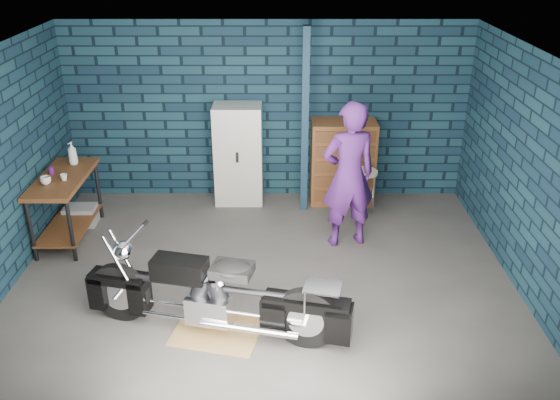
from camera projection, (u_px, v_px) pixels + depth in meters
The scene contains 15 objects.
ground at pixel (264, 278), 7.23m from camera, with size 6.00×6.00×0.00m, color #4E4C49.
room_walls at pixel (263, 114), 6.92m from camera, with size 6.02×5.01×2.71m.
support_post at pixel (305, 123), 8.41m from camera, with size 0.10×0.10×2.70m, color #132B3D.
workbench at pixel (67, 207), 7.98m from camera, with size 0.60×1.40×0.91m, color brown.
drip_mat at pixel (217, 332), 6.28m from camera, with size 0.90×0.68×0.01m, color olive.
motorcycle at pixel (215, 290), 6.06m from camera, with size 2.41×0.65×1.06m, color black, non-canonical shape.
person at pixel (349, 175), 7.62m from camera, with size 0.72×0.47×1.96m, color #4D1D6E.
storage_bin at pixel (81, 215), 8.47m from camera, with size 0.44×0.31×0.27m, color gray.
locker at pixel (238, 155), 8.92m from camera, with size 0.71×0.51×1.53m, color silver.
tool_chest at pixel (343, 162), 8.97m from camera, with size 0.96×0.53×1.28m, color brown.
shop_stool at pixel (363, 192), 8.69m from camera, with size 0.38×0.38×0.69m, color beige, non-canonical shape.
cup_a at pixel (46, 180), 7.53m from camera, with size 0.13×0.13×0.11m, color beige.
cup_b at pixel (64, 177), 7.65m from camera, with size 0.09×0.09×0.09m, color beige.
mug_purple at pixel (51, 170), 7.84m from camera, with size 0.07×0.07×0.10m, color #501861.
bottle at pixel (72, 153), 8.11m from camera, with size 0.12×0.12×0.32m, color gray.
Camera 1 is at (0.20, -6.13, 3.95)m, focal length 38.00 mm.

